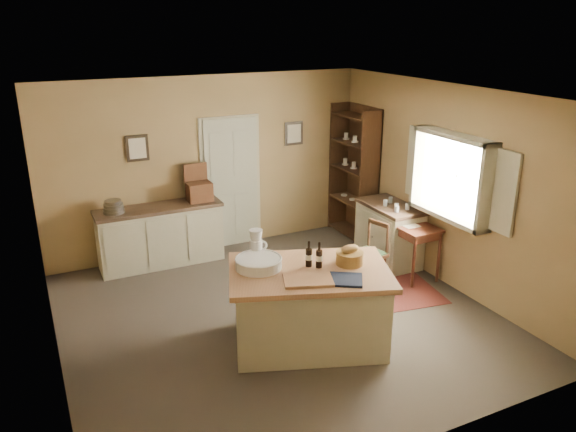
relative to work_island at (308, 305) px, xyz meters
name	(u,v)px	position (x,y,z in m)	size (l,w,h in m)	color
ground	(278,317)	(-0.06, 0.67, -0.48)	(5.00, 5.00, 0.00)	#50473D
wall_back	(208,165)	(-0.06, 3.17, 0.87)	(5.00, 0.10, 2.70)	#9B7D51
wall_front	(412,309)	(-0.06, -1.83, 0.87)	(5.00, 0.10, 2.70)	#9B7D51
wall_left	(43,251)	(-2.56, 0.67, 0.87)	(0.10, 5.00, 2.70)	#9B7D51
wall_right	(447,187)	(2.44, 0.67, 0.87)	(0.10, 5.00, 2.70)	#9B7D51
ceiling	(276,95)	(-0.06, 0.67, 2.22)	(5.00, 5.00, 0.00)	silver
door	(231,181)	(0.29, 3.14, 0.57)	(0.97, 0.06, 2.11)	#A7A790
framed_prints	(220,140)	(0.14, 3.15, 1.24)	(2.82, 0.02, 0.38)	black
window	(454,176)	(2.36, 0.47, 1.07)	(0.25, 1.99, 1.12)	#B7AF94
work_island	(308,305)	(0.00, 0.00, 0.00)	(2.02, 1.65, 1.20)	#B7AF94
sideboard	(161,233)	(-0.93, 2.87, 0.00)	(1.82, 0.52, 1.18)	#B7AF94
rug	(386,282)	(1.69, 0.87, -0.48)	(1.10, 1.60, 0.01)	#531C1A
writing_desk	(411,231)	(2.14, 0.97, 0.18)	(0.51, 0.83, 0.82)	#3E1C12
desk_chair	(369,255)	(1.45, 0.97, -0.06)	(0.40, 0.40, 0.85)	black
right_cabinet	(389,233)	(2.14, 1.47, -0.02)	(0.59, 1.05, 0.99)	#B7AF94
shelving_unit	(356,172)	(2.29, 2.67, 0.60)	(0.37, 0.97, 2.17)	black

